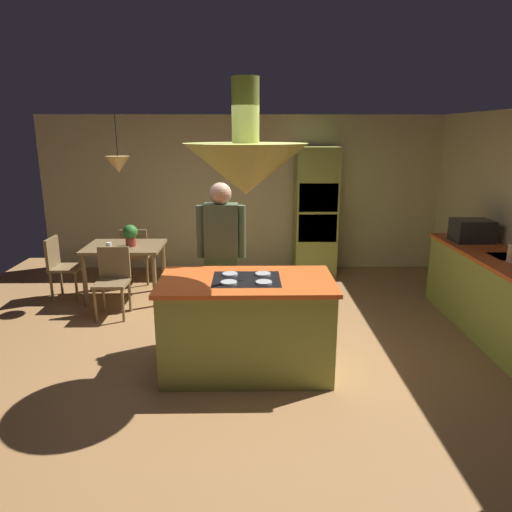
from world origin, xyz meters
name	(u,v)px	position (x,y,z in m)	size (l,w,h in m)	color
ground	(247,359)	(0.00, 0.00, 0.00)	(8.16, 8.16, 0.00)	#9E7042
wall_back	(247,194)	(0.00, 3.45, 1.27)	(6.80, 0.10, 2.55)	beige
kitchen_island	(247,325)	(0.00, -0.20, 0.47)	(1.66, 0.91, 0.95)	#939E42
counter_run_right	(495,295)	(2.84, 0.60, 0.48)	(0.73, 2.47, 0.93)	#939E42
oven_tower	(315,212)	(1.10, 3.04, 1.03)	(0.66, 0.62, 2.06)	#939E42
dining_table	(125,253)	(-1.70, 1.90, 0.65)	(1.05, 0.82, 0.76)	brown
person_at_island	(222,251)	(-0.27, 0.52, 1.02)	(0.53, 0.24, 1.77)	tan
range_hood	(246,166)	(0.00, -0.20, 1.99)	(1.10, 1.10, 1.00)	#939E42
pendant_light_over_table	(118,164)	(-1.70, 1.90, 1.86)	(0.32, 0.32, 0.82)	#E0B266
chair_facing_island	(113,277)	(-1.70, 1.27, 0.50)	(0.40, 0.40, 0.87)	brown
chair_by_back_wall	(136,252)	(-1.70, 2.53, 0.50)	(0.40, 0.40, 0.87)	brown
chair_at_corner	(61,263)	(-2.60, 1.90, 0.50)	(0.40, 0.40, 0.87)	brown
potted_plant_on_table	(130,234)	(-1.59, 1.85, 0.93)	(0.20, 0.20, 0.30)	#99382D
cup_on_table	(109,246)	(-1.85, 1.69, 0.81)	(0.07, 0.07, 0.09)	white
microwave_on_counter	(472,231)	(2.84, 1.33, 1.07)	(0.46, 0.36, 0.28)	#232326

